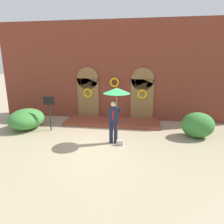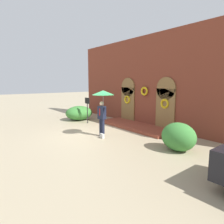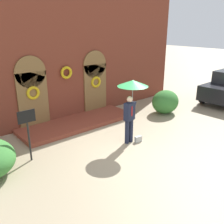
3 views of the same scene
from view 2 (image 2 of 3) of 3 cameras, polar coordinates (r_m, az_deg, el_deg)
ground_plane at (r=10.62m, az=-5.65°, el=-6.59°), size 80.00×80.00×0.00m
building_facade at (r=12.91m, az=10.22°, el=8.04°), size 14.00×2.30×5.60m
person_with_umbrella at (r=9.98m, az=-2.64°, el=3.63°), size 1.10×1.10×2.36m
handbag at (r=10.02m, az=-2.83°, el=-6.84°), size 0.29×0.15×0.22m
sign_post at (r=13.54m, az=-7.06°, el=1.71°), size 0.56×0.06×1.72m
shrub_left at (r=14.81m, az=-9.39°, el=-0.28°), size 1.67×1.98×1.03m
shrub_right at (r=8.57m, az=18.48°, el=-6.73°), size 1.44×1.20×1.16m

